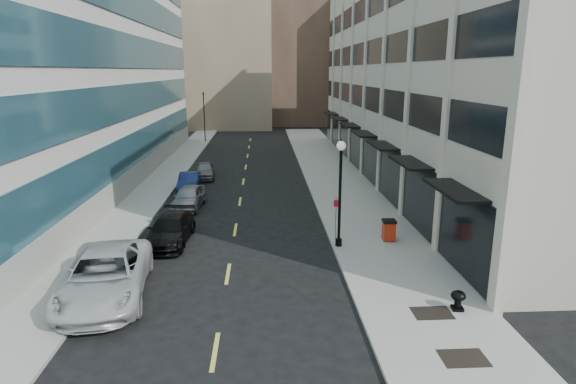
{
  "coord_description": "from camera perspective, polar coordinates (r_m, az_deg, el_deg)",
  "views": [
    {
      "loc": [
        1.59,
        -11.59,
        8.62
      ],
      "look_at": [
        2.89,
        12.95,
        2.4
      ],
      "focal_mm": 30.0,
      "sensor_mm": 36.0,
      "label": 1
    }
  ],
  "objects": [
    {
      "name": "sign_post",
      "position": [
        24.78,
        5.7,
        -2.35
      ],
      "size": [
        0.26,
        0.07,
        2.21
      ],
      "rotation": [
        0.0,
        0.0,
        -0.11
      ],
      "color": "slate",
      "rests_on": "sidewalk_right"
    },
    {
      "name": "car_grey_sedan",
      "position": [
        40.09,
        -9.85,
        2.54
      ],
      "size": [
        1.88,
        4.0,
        1.32
      ],
      "primitive_type": "imported",
      "rotation": [
        0.0,
        0.0,
        0.08
      ],
      "color": "slate",
      "rests_on": "ground"
    },
    {
      "name": "grate_mid",
      "position": [
        16.32,
        20.1,
        -18.0
      ],
      "size": [
        1.4,
        1.0,
        0.01
      ],
      "primitive_type": "cube",
      "color": "black",
      "rests_on": "sidewalk_right"
    },
    {
      "name": "road_centerline",
      "position": [
        29.9,
        -5.96,
        -2.62
      ],
      "size": [
        0.15,
        68.2,
        0.01
      ],
      "color": "#D8CC4C",
      "rests_on": "ground"
    },
    {
      "name": "urn_planter",
      "position": [
        18.88,
        19.51,
        -11.8
      ],
      "size": [
        0.54,
        0.54,
        0.74
      ],
      "rotation": [
        0.0,
        0.0,
        -0.11
      ],
      "color": "black",
      "rests_on": "sidewalk_right"
    },
    {
      "name": "skyline_tan_near",
      "position": [
        79.97,
        -7.4,
        17.95
      ],
      "size": [
        14.0,
        18.0,
        28.0
      ],
      "primitive_type": "cube",
      "color": "#9B8765",
      "rests_on": "ground"
    },
    {
      "name": "car_blue_sedan",
      "position": [
        35.99,
        -11.63,
        1.14
      ],
      "size": [
        1.55,
        4.1,
        1.34
      ],
      "primitive_type": "imported",
      "rotation": [
        0.0,
        0.0,
        0.03
      ],
      "color": "#152250",
      "rests_on": "ground"
    },
    {
      "name": "sidewalk_right",
      "position": [
        33.26,
        7.31,
        -0.8
      ],
      "size": [
        5.0,
        80.0,
        0.15
      ],
      "primitive_type": "cube",
      "color": "#99978B",
      "rests_on": "ground"
    },
    {
      "name": "car_black_pickup",
      "position": [
        25.42,
        -13.78,
        -4.36
      ],
      "size": [
        2.21,
        4.94,
        1.41
      ],
      "primitive_type": "imported",
      "rotation": [
        0.0,
        0.0,
        -0.05
      ],
      "color": "black",
      "rests_on": "ground"
    },
    {
      "name": "car_silver_sedan",
      "position": [
        31.54,
        -11.68,
        -0.59
      ],
      "size": [
        2.05,
        4.4,
        1.46
      ],
      "primitive_type": "imported",
      "rotation": [
        0.0,
        0.0,
        -0.08
      ],
      "color": "gray",
      "rests_on": "ground"
    },
    {
      "name": "lamppost",
      "position": [
        23.31,
        6.2,
        0.93
      ],
      "size": [
        0.45,
        0.45,
        5.37
      ],
      "color": "black",
      "rests_on": "sidewalk_right"
    },
    {
      "name": "traffic_signal",
      "position": [
        60.08,
        -10.0,
        11.22
      ],
      "size": [
        0.66,
        0.66,
        6.98
      ],
      "color": "black",
      "rests_on": "ground"
    },
    {
      "name": "grate_far",
      "position": [
        18.56,
        16.7,
        -13.57
      ],
      "size": [
        1.4,
        1.0,
        0.01
      ],
      "primitive_type": "cube",
      "color": "black",
      "rests_on": "sidewalk_right"
    },
    {
      "name": "building_right",
      "position": [
        41.53,
        19.24,
        13.95
      ],
      "size": [
        15.3,
        46.5,
        18.25
      ],
      "color": "beige",
      "rests_on": "ground"
    },
    {
      "name": "trash_bin",
      "position": [
        25.17,
        11.85,
        -4.36
      ],
      "size": [
        0.69,
        0.77,
        1.09
      ],
      "rotation": [
        0.0,
        0.0,
        -0.04
      ],
      "color": "#B2230B",
      "rests_on": "sidewalk_right"
    },
    {
      "name": "skyline_tan_far",
      "position": [
        90.97,
        -13.38,
        15.33
      ],
      "size": [
        12.0,
        14.0,
        22.0
      ],
      "primitive_type": "cube",
      "color": "#9B8765",
      "rests_on": "ground"
    },
    {
      "name": "car_white_van",
      "position": [
        20.17,
        -20.86,
        -9.23
      ],
      "size": [
        3.84,
        6.94,
        1.84
      ],
      "primitive_type": "imported",
      "rotation": [
        0.0,
        0.0,
        0.12
      ],
      "color": "silver",
      "rests_on": "ground"
    },
    {
      "name": "skyline_brown",
      "position": [
        84.26,
        1.43,
        19.9
      ],
      "size": [
        12.0,
        16.0,
        34.0
      ],
      "primitive_type": "cube",
      "color": "brown",
      "rests_on": "ground"
    },
    {
      "name": "skyline_stone",
      "position": [
        79.32,
        9.22,
        15.02
      ],
      "size": [
        10.0,
        14.0,
        20.0
      ],
      "primitive_type": "cube",
      "color": "beige",
      "rests_on": "ground"
    },
    {
      "name": "sidewalk_left",
      "position": [
        33.71,
        -16.82,
        -1.1
      ],
      "size": [
        3.0,
        80.0,
        0.15
      ],
      "primitive_type": "cube",
      "color": "#99978B",
      "rests_on": "ground"
    },
    {
      "name": "building_left",
      "position": [
        42.42,
        -28.43,
        14.41
      ],
      "size": [
        16.14,
        46.0,
        20.0
      ],
      "color": "silver",
      "rests_on": "ground"
    }
  ]
}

